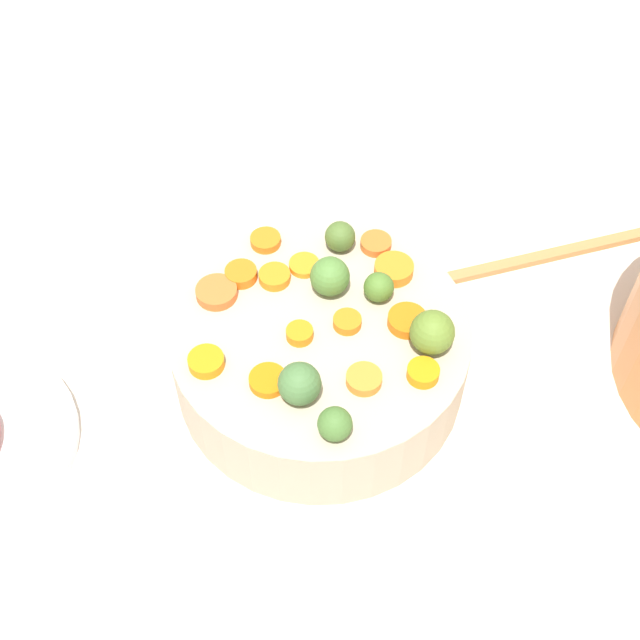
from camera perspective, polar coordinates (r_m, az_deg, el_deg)
name	(u,v)px	position (r m, az deg, el deg)	size (l,w,h in m)	color
tabletop	(313,342)	(0.89, -0.45, -1.48)	(2.40, 2.40, 0.02)	silver
serving_bowl_carrots	(320,352)	(0.83, 0.00, -2.14)	(0.28, 0.28, 0.08)	#BAAD94
carrot_slice_0	(217,292)	(0.82, -6.81, 1.82)	(0.04, 0.04, 0.01)	orange
carrot_slice_1	(347,322)	(0.79, 1.80, -0.12)	(0.03, 0.03, 0.01)	orange
carrot_slice_2	(206,362)	(0.77, -7.48, -2.73)	(0.03, 0.03, 0.01)	orange
carrot_slice_3	(364,379)	(0.75, 2.91, -3.90)	(0.03, 0.03, 0.01)	orange
carrot_slice_4	(268,380)	(0.75, -3.43, -3.97)	(0.03, 0.03, 0.01)	orange
carrot_slice_5	(266,240)	(0.86, -3.60, 5.24)	(0.03, 0.03, 0.01)	orange
carrot_slice_6	(275,277)	(0.83, -3.00, 2.86)	(0.03, 0.03, 0.01)	orange
carrot_slice_7	(394,269)	(0.83, 4.87, 3.34)	(0.04, 0.04, 0.01)	orange
carrot_slice_8	(241,274)	(0.83, -5.21, 3.02)	(0.03, 0.03, 0.01)	orange
carrot_slice_9	(376,244)	(0.86, 3.69, 5.03)	(0.03, 0.03, 0.01)	orange
carrot_slice_10	(305,265)	(0.84, -1.01, 3.63)	(0.03, 0.03, 0.01)	orange
carrot_slice_11	(423,373)	(0.76, 6.78, -3.46)	(0.03, 0.03, 0.01)	orange
carrot_slice_12	(407,321)	(0.79, 5.74, -0.04)	(0.04, 0.04, 0.01)	orange
carrot_slice_13	(300,334)	(0.78, -1.35, -0.89)	(0.02, 0.02, 0.01)	orange
brussels_sprout_0	(432,332)	(0.77, 7.38, -0.81)	(0.04, 0.04, 0.04)	olive
brussels_sprout_1	(335,424)	(0.72, 0.98, -6.84)	(0.03, 0.03, 0.03)	#467333
brussels_sprout_2	(379,287)	(0.81, 3.88, 2.17)	(0.03, 0.03, 0.03)	#4D792D
brussels_sprout_3	(340,237)	(0.85, 1.32, 5.50)	(0.03, 0.03, 0.03)	#4C6C2E
brussels_sprout_4	(299,384)	(0.73, -1.36, -4.20)	(0.04, 0.04, 0.04)	#47733D
brussels_sprout_5	(330,276)	(0.81, 0.65, 2.88)	(0.04, 0.04, 0.04)	#4F8038
wooden_spoon	(624,238)	(1.03, 19.31, 5.13)	(0.33, 0.05, 0.01)	#AE7D46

